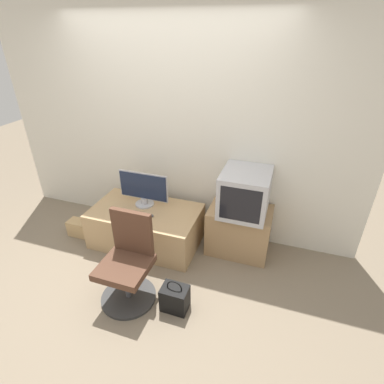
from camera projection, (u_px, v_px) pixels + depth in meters
ground_plane at (127, 295)px, 2.97m from camera, size 12.00×12.00×0.00m
wall_back at (173, 128)px, 3.43m from camera, size 4.40×0.05×2.60m
desk at (146, 226)px, 3.59m from camera, size 1.26×0.72×0.46m
side_stand at (239, 230)px, 3.44m from camera, size 0.69×0.47×0.55m
main_monitor at (144, 189)px, 3.49m from camera, size 0.61×0.22×0.42m
keyboard at (134, 214)px, 3.39m from camera, size 0.30×0.11×0.01m
mouse at (151, 216)px, 3.34m from camera, size 0.05×0.04×0.03m
crt_tv at (245, 192)px, 3.16m from camera, size 0.50×0.55×0.47m
office_chair at (128, 266)px, 2.80m from camera, size 0.53×0.53×0.89m
cardboard_box_lower at (80, 228)px, 3.77m from camera, size 0.27×0.16×0.20m
handbag at (175, 298)px, 2.77m from camera, size 0.25×0.18×0.34m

